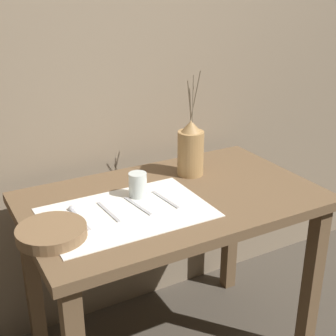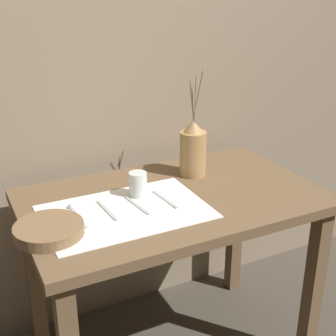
{
  "view_description": "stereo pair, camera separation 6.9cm",
  "coord_description": "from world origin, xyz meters",
  "views": [
    {
      "loc": [
        -0.8,
        -1.42,
        1.56
      ],
      "look_at": [
        -0.02,
        0.0,
        0.9
      ],
      "focal_mm": 50.0,
      "sensor_mm": 36.0,
      "label": 1
    },
    {
      "loc": [
        -0.74,
        -1.45,
        1.56
      ],
      "look_at": [
        -0.02,
        0.0,
        0.9
      ],
      "focal_mm": 50.0,
      "sensor_mm": 36.0,
      "label": 2
    }
  ],
  "objects": [
    {
      "name": "glass_tumbler_near",
      "position": [
        -0.12,
        0.06,
        0.83
      ],
      "size": [
        0.07,
        0.07,
        0.09
      ],
      "color": "silver",
      "rests_on": "wooden_table"
    },
    {
      "name": "stone_wall_back",
      "position": [
        0.0,
        0.46,
        1.2
      ],
      "size": [
        7.0,
        0.06,
        2.4
      ],
      "color": "gray",
      "rests_on": "ground_plane"
    },
    {
      "name": "pitcher_with_flowers",
      "position": [
        0.17,
        0.15,
        0.89
      ],
      "size": [
        0.11,
        0.11,
        0.44
      ],
      "color": "#A87F4C",
      "rests_on": "wooden_table"
    },
    {
      "name": "wooden_bowl",
      "position": [
        -0.49,
        -0.09,
        0.8
      ],
      "size": [
        0.23,
        0.23,
        0.04
      ],
      "color": "brown",
      "rests_on": "wooden_table"
    },
    {
      "name": "fork_inner",
      "position": [
        -0.04,
        -0.02,
        0.78
      ],
      "size": [
        0.03,
        0.17,
        0.0
      ],
      "color": "#A8A8AD",
      "rests_on": "wooden_table"
    },
    {
      "name": "fork_outer",
      "position": [
        -0.16,
        -0.02,
        0.78
      ],
      "size": [
        0.03,
        0.17,
        0.0
      ],
      "color": "#A8A8AD",
      "rests_on": "wooden_table"
    },
    {
      "name": "knife_center",
      "position": [
        -0.27,
        -0.01,
        0.78
      ],
      "size": [
        0.02,
        0.17,
        0.0
      ],
      "color": "#A8A8AD",
      "rests_on": "wooden_table"
    },
    {
      "name": "linen_cloth",
      "position": [
        -0.21,
        -0.04,
        0.78
      ],
      "size": [
        0.59,
        0.38,
        0.0
      ],
      "color": "white",
      "rests_on": "wooden_table"
    },
    {
      "name": "spoon_inner",
      "position": [
        -0.38,
        0.04,
        0.78
      ],
      "size": [
        0.02,
        0.18,
        0.02
      ],
      "color": "#A8A8AD",
      "rests_on": "wooden_table"
    },
    {
      "name": "wooden_table",
      "position": [
        0.0,
        0.0,
        0.66
      ],
      "size": [
        1.14,
        0.69,
        0.78
      ],
      "color": "brown",
      "rests_on": "ground_plane"
    }
  ]
}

